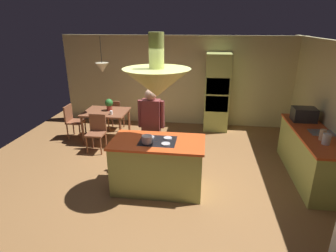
{
  "coord_description": "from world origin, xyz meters",
  "views": [
    {
      "loc": [
        0.78,
        -4.61,
        2.87
      ],
      "look_at": [
        0.1,
        0.4,
        1.0
      ],
      "focal_mm": 29.95,
      "sensor_mm": 36.0,
      "label": 1
    }
  ],
  "objects_px": {
    "canister_sugar": "(323,135)",
    "cooking_pot_on_cooktop": "(147,139)",
    "chair_facing_island": "(97,130)",
    "person_at_island": "(151,124)",
    "dining_table": "(106,115)",
    "kitchen_island": "(158,165)",
    "oven_tower": "(217,93)",
    "chair_at_corner": "(73,119)",
    "microwave_on_counter": "(304,114)",
    "cup_on_table": "(111,113)",
    "chair_by_back_wall": "(115,113)",
    "potted_plant_on_table": "(109,104)",
    "canister_flour": "(327,139)"
  },
  "relations": [
    {
      "from": "cup_on_table",
      "to": "canister_sugar",
      "type": "distance_m",
      "value": 4.56
    },
    {
      "from": "chair_by_back_wall",
      "to": "canister_sugar",
      "type": "relative_size",
      "value": 4.43
    },
    {
      "from": "dining_table",
      "to": "person_at_island",
      "type": "xyz_separation_m",
      "value": [
        1.45,
        -1.38,
        0.31
      ]
    },
    {
      "from": "chair_at_corner",
      "to": "microwave_on_counter",
      "type": "bearing_deg",
      "value": -96.64
    },
    {
      "from": "chair_facing_island",
      "to": "chair_by_back_wall",
      "type": "distance_m",
      "value": 1.35
    },
    {
      "from": "chair_facing_island",
      "to": "canister_flour",
      "type": "xyz_separation_m",
      "value": [
        4.54,
        -1.18,
        0.53
      ]
    },
    {
      "from": "potted_plant_on_table",
      "to": "chair_by_back_wall",
      "type": "bearing_deg",
      "value": 96.66
    },
    {
      "from": "oven_tower",
      "to": "chair_at_corner",
      "type": "relative_size",
      "value": 2.43
    },
    {
      "from": "dining_table",
      "to": "chair_facing_island",
      "type": "relative_size",
      "value": 1.25
    },
    {
      "from": "dining_table",
      "to": "potted_plant_on_table",
      "type": "bearing_deg",
      "value": 54.35
    },
    {
      "from": "dining_table",
      "to": "microwave_on_counter",
      "type": "distance_m",
      "value": 4.6
    },
    {
      "from": "chair_facing_island",
      "to": "potted_plant_on_table",
      "type": "height_order",
      "value": "potted_plant_on_table"
    },
    {
      "from": "oven_tower",
      "to": "cooking_pot_on_cooktop",
      "type": "bearing_deg",
      "value": -110.48
    },
    {
      "from": "person_at_island",
      "to": "potted_plant_on_table",
      "type": "distance_m",
      "value": 2.02
    },
    {
      "from": "canister_sugar",
      "to": "cooking_pot_on_cooktop",
      "type": "height_order",
      "value": "canister_sugar"
    },
    {
      "from": "dining_table",
      "to": "potted_plant_on_table",
      "type": "height_order",
      "value": "potted_plant_on_table"
    },
    {
      "from": "kitchen_island",
      "to": "cup_on_table",
      "type": "bearing_deg",
      "value": 128.25
    },
    {
      "from": "chair_by_back_wall",
      "to": "chair_at_corner",
      "type": "height_order",
      "value": "same"
    },
    {
      "from": "kitchen_island",
      "to": "dining_table",
      "type": "height_order",
      "value": "kitchen_island"
    },
    {
      "from": "potted_plant_on_table",
      "to": "cup_on_table",
      "type": "xyz_separation_m",
      "value": [
        0.16,
        -0.32,
        -0.12
      ]
    },
    {
      "from": "canister_flour",
      "to": "canister_sugar",
      "type": "distance_m",
      "value": 0.18
    },
    {
      "from": "potted_plant_on_table",
      "to": "cooking_pot_on_cooktop",
      "type": "relative_size",
      "value": 1.67
    },
    {
      "from": "chair_by_back_wall",
      "to": "chair_at_corner",
      "type": "xyz_separation_m",
      "value": [
        -0.92,
        -0.68,
        0.0
      ]
    },
    {
      "from": "chair_by_back_wall",
      "to": "canister_flour",
      "type": "relative_size",
      "value": 4.68
    },
    {
      "from": "dining_table",
      "to": "canister_sugar",
      "type": "xyz_separation_m",
      "value": [
        4.54,
        -1.67,
        0.38
      ]
    },
    {
      "from": "dining_table",
      "to": "cup_on_table",
      "type": "bearing_deg",
      "value": -45.49
    },
    {
      "from": "kitchen_island",
      "to": "cup_on_table",
      "type": "xyz_separation_m",
      "value": [
        -1.48,
        1.87,
        0.33
      ]
    },
    {
      "from": "chair_by_back_wall",
      "to": "kitchen_island",
      "type": "bearing_deg",
      "value": 121.49
    },
    {
      "from": "person_at_island",
      "to": "canister_flour",
      "type": "distance_m",
      "value": 3.13
    },
    {
      "from": "cup_on_table",
      "to": "cooking_pot_on_cooktop",
      "type": "distance_m",
      "value": 2.41
    },
    {
      "from": "kitchen_island",
      "to": "chair_at_corner",
      "type": "relative_size",
      "value": 1.88
    },
    {
      "from": "potted_plant_on_table",
      "to": "canister_sugar",
      "type": "xyz_separation_m",
      "value": [
        4.47,
        -1.77,
        0.11
      ]
    },
    {
      "from": "person_at_island",
      "to": "chair_at_corner",
      "type": "height_order",
      "value": "person_at_island"
    },
    {
      "from": "chair_at_corner",
      "to": "cup_on_table",
      "type": "height_order",
      "value": "chair_at_corner"
    },
    {
      "from": "canister_flour",
      "to": "cup_on_table",
      "type": "bearing_deg",
      "value": 159.36
    },
    {
      "from": "cooking_pot_on_cooktop",
      "to": "kitchen_island",
      "type": "bearing_deg",
      "value": 39.09
    },
    {
      "from": "chair_facing_island",
      "to": "cooking_pot_on_cooktop",
      "type": "xyz_separation_m",
      "value": [
        1.54,
        -1.55,
        0.51
      ]
    },
    {
      "from": "chair_by_back_wall",
      "to": "potted_plant_on_table",
      "type": "relative_size",
      "value": 2.9
    },
    {
      "from": "oven_tower",
      "to": "chair_by_back_wall",
      "type": "bearing_deg",
      "value": -170.52
    },
    {
      "from": "canister_sugar",
      "to": "cooking_pot_on_cooktop",
      "type": "xyz_separation_m",
      "value": [
        -3.0,
        -0.56,
        -0.02
      ]
    },
    {
      "from": "oven_tower",
      "to": "canister_sugar",
      "type": "relative_size",
      "value": 10.79
    },
    {
      "from": "kitchen_island",
      "to": "microwave_on_counter",
      "type": "bearing_deg",
      "value": 27.27
    },
    {
      "from": "oven_tower",
      "to": "dining_table",
      "type": "relative_size",
      "value": 1.95
    },
    {
      "from": "cooking_pot_on_cooktop",
      "to": "chair_facing_island",
      "type": "bearing_deg",
      "value": 134.73
    },
    {
      "from": "microwave_on_counter",
      "to": "cooking_pot_on_cooktop",
      "type": "relative_size",
      "value": 2.56
    },
    {
      "from": "cup_on_table",
      "to": "microwave_on_counter",
      "type": "relative_size",
      "value": 0.2
    },
    {
      "from": "chair_by_back_wall",
      "to": "canister_sugar",
      "type": "xyz_separation_m",
      "value": [
        4.54,
        -2.35,
        0.53
      ]
    },
    {
      "from": "person_at_island",
      "to": "microwave_on_counter",
      "type": "xyz_separation_m",
      "value": [
        3.09,
        0.75,
        0.1
      ]
    },
    {
      "from": "person_at_island",
      "to": "dining_table",
      "type": "bearing_deg",
      "value": 136.39
    },
    {
      "from": "cup_on_table",
      "to": "chair_facing_island",
      "type": "bearing_deg",
      "value": -116.48
    }
  ]
}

